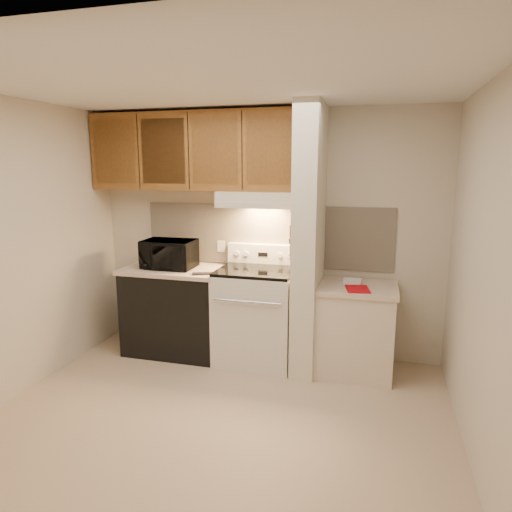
% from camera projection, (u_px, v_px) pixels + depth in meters
% --- Properties ---
extents(floor, '(3.60, 3.60, 0.00)m').
position_uv_depth(floor, '(218.00, 419.00, 3.56)').
color(floor, tan).
rests_on(floor, ground).
extents(ceiling, '(3.60, 3.60, 0.00)m').
position_uv_depth(ceiling, '(212.00, 82.00, 3.08)').
color(ceiling, white).
rests_on(ceiling, wall_back).
extents(wall_back, '(3.60, 2.50, 0.02)m').
position_uv_depth(wall_back, '(265.00, 234.00, 4.74)').
color(wall_back, beige).
rests_on(wall_back, floor).
extents(wall_left, '(0.02, 3.00, 2.50)m').
position_uv_depth(wall_left, '(11.00, 251.00, 3.78)').
color(wall_left, beige).
rests_on(wall_left, floor).
extents(wall_right, '(0.02, 3.00, 2.50)m').
position_uv_depth(wall_right, '(485.00, 279.00, 2.85)').
color(wall_right, beige).
rests_on(wall_right, floor).
extents(backsplash, '(2.60, 0.02, 0.63)m').
position_uv_depth(backsplash, '(265.00, 235.00, 4.73)').
color(backsplash, beige).
rests_on(backsplash, wall_back).
extents(range_body, '(0.76, 0.65, 0.92)m').
position_uv_depth(range_body, '(257.00, 317.00, 4.57)').
color(range_body, silver).
rests_on(range_body, floor).
extents(oven_window, '(0.50, 0.01, 0.30)m').
position_uv_depth(oven_window, '(248.00, 323.00, 4.26)').
color(oven_window, black).
rests_on(oven_window, range_body).
extents(oven_handle, '(0.65, 0.02, 0.02)m').
position_uv_depth(oven_handle, '(247.00, 302.00, 4.18)').
color(oven_handle, silver).
rests_on(oven_handle, range_body).
extents(cooktop, '(0.74, 0.64, 0.03)m').
position_uv_depth(cooktop, '(257.00, 271.00, 4.47)').
color(cooktop, black).
rests_on(cooktop, range_body).
extents(range_backguard, '(0.76, 0.08, 0.20)m').
position_uv_depth(range_backguard, '(264.00, 254.00, 4.72)').
color(range_backguard, silver).
rests_on(range_backguard, range_body).
extents(range_display, '(0.10, 0.01, 0.04)m').
position_uv_depth(range_display, '(263.00, 254.00, 4.68)').
color(range_display, black).
rests_on(range_display, range_backguard).
extents(range_knob_left_outer, '(0.05, 0.02, 0.05)m').
position_uv_depth(range_knob_left_outer, '(237.00, 253.00, 4.75)').
color(range_knob_left_outer, silver).
rests_on(range_knob_left_outer, range_backguard).
extents(range_knob_left_inner, '(0.05, 0.02, 0.05)m').
position_uv_depth(range_knob_left_inner, '(246.00, 254.00, 4.72)').
color(range_knob_left_inner, silver).
rests_on(range_knob_left_inner, range_backguard).
extents(range_knob_right_inner, '(0.05, 0.02, 0.05)m').
position_uv_depth(range_knob_right_inner, '(280.00, 255.00, 4.63)').
color(range_knob_right_inner, silver).
rests_on(range_knob_right_inner, range_backguard).
extents(range_knob_right_outer, '(0.05, 0.02, 0.05)m').
position_uv_depth(range_knob_right_outer, '(290.00, 256.00, 4.61)').
color(range_knob_right_outer, silver).
rests_on(range_knob_right_outer, range_backguard).
extents(dishwasher_front, '(1.00, 0.63, 0.87)m').
position_uv_depth(dishwasher_front, '(176.00, 311.00, 4.81)').
color(dishwasher_front, black).
rests_on(dishwasher_front, floor).
extents(left_countertop, '(1.04, 0.67, 0.04)m').
position_uv_depth(left_countertop, '(175.00, 269.00, 4.72)').
color(left_countertop, beige).
rests_on(left_countertop, dishwasher_front).
extents(spoon_rest, '(0.24, 0.15, 0.02)m').
position_uv_depth(spoon_rest, '(204.00, 274.00, 4.42)').
color(spoon_rest, black).
rests_on(spoon_rest, left_countertop).
extents(teal_jar, '(0.11, 0.11, 0.10)m').
position_uv_depth(teal_jar, '(175.00, 265.00, 4.60)').
color(teal_jar, '#1D6053').
rests_on(teal_jar, left_countertop).
extents(outlet, '(0.08, 0.01, 0.12)m').
position_uv_depth(outlet, '(221.00, 246.00, 4.87)').
color(outlet, beige).
rests_on(outlet, backsplash).
extents(microwave, '(0.53, 0.36, 0.29)m').
position_uv_depth(microwave, '(169.00, 254.00, 4.68)').
color(microwave, black).
rests_on(microwave, left_countertop).
extents(partition_pillar, '(0.22, 0.70, 2.50)m').
position_uv_depth(partition_pillar, '(309.00, 241.00, 4.28)').
color(partition_pillar, silver).
rests_on(partition_pillar, floor).
extents(pillar_trim, '(0.01, 0.70, 0.04)m').
position_uv_depth(pillar_trim, '(297.00, 235.00, 4.30)').
color(pillar_trim, brown).
rests_on(pillar_trim, partition_pillar).
extents(knife_strip, '(0.02, 0.42, 0.04)m').
position_uv_depth(knife_strip, '(295.00, 234.00, 4.25)').
color(knife_strip, black).
rests_on(knife_strip, partition_pillar).
extents(knife_blade_a, '(0.01, 0.03, 0.16)m').
position_uv_depth(knife_blade_a, '(290.00, 248.00, 4.10)').
color(knife_blade_a, silver).
rests_on(knife_blade_a, knife_strip).
extents(knife_handle_a, '(0.02, 0.02, 0.10)m').
position_uv_depth(knife_handle_a, '(291.00, 231.00, 4.09)').
color(knife_handle_a, black).
rests_on(knife_handle_a, knife_strip).
extents(knife_blade_b, '(0.01, 0.04, 0.18)m').
position_uv_depth(knife_blade_b, '(292.00, 247.00, 4.21)').
color(knife_blade_b, silver).
rests_on(knife_blade_b, knife_strip).
extents(knife_handle_b, '(0.02, 0.02, 0.10)m').
position_uv_depth(knife_handle_b, '(292.00, 230.00, 4.15)').
color(knife_handle_b, black).
rests_on(knife_handle_b, knife_strip).
extents(knife_blade_c, '(0.01, 0.04, 0.20)m').
position_uv_depth(knife_blade_c, '(294.00, 247.00, 4.26)').
color(knife_blade_c, silver).
rests_on(knife_blade_c, knife_strip).
extents(knife_handle_c, '(0.02, 0.02, 0.10)m').
position_uv_depth(knife_handle_c, '(294.00, 229.00, 4.24)').
color(knife_handle_c, black).
rests_on(knife_handle_c, knife_strip).
extents(knife_blade_d, '(0.01, 0.04, 0.16)m').
position_uv_depth(knife_blade_d, '(295.00, 243.00, 4.35)').
color(knife_blade_d, silver).
rests_on(knife_blade_d, knife_strip).
extents(knife_handle_d, '(0.02, 0.02, 0.10)m').
position_uv_depth(knife_handle_d, '(295.00, 228.00, 4.30)').
color(knife_handle_d, black).
rests_on(knife_handle_d, knife_strip).
extents(knife_blade_e, '(0.01, 0.04, 0.18)m').
position_uv_depth(knife_blade_e, '(297.00, 243.00, 4.42)').
color(knife_blade_e, silver).
rests_on(knife_blade_e, knife_strip).
extents(knife_handle_e, '(0.02, 0.02, 0.10)m').
position_uv_depth(knife_handle_e, '(297.00, 226.00, 4.39)').
color(knife_handle_e, black).
rests_on(knife_handle_e, knife_strip).
extents(oven_mitt, '(0.03, 0.09, 0.22)m').
position_uv_depth(oven_mitt, '(298.00, 245.00, 4.48)').
color(oven_mitt, gray).
rests_on(oven_mitt, partition_pillar).
extents(right_cab_base, '(0.70, 0.60, 0.81)m').
position_uv_depth(right_cab_base, '(355.00, 331.00, 4.32)').
color(right_cab_base, beige).
rests_on(right_cab_base, floor).
extents(right_countertop, '(0.74, 0.64, 0.04)m').
position_uv_depth(right_countertop, '(357.00, 288.00, 4.24)').
color(right_countertop, beige).
rests_on(right_countertop, right_cab_base).
extents(red_folder, '(0.25, 0.31, 0.01)m').
position_uv_depth(red_folder, '(358.00, 289.00, 4.11)').
color(red_folder, '#B50812').
rests_on(red_folder, right_countertop).
extents(white_box, '(0.17, 0.12, 0.04)m').
position_uv_depth(white_box, '(352.00, 281.00, 4.32)').
color(white_box, white).
rests_on(white_box, right_countertop).
extents(range_hood, '(0.78, 0.44, 0.15)m').
position_uv_depth(range_hood, '(260.00, 199.00, 4.46)').
color(range_hood, beige).
rests_on(range_hood, upper_cabinets).
extents(hood_lip, '(0.78, 0.04, 0.06)m').
position_uv_depth(hood_lip, '(254.00, 205.00, 4.27)').
color(hood_lip, beige).
rests_on(hood_lip, range_hood).
extents(upper_cabinets, '(2.18, 0.33, 0.77)m').
position_uv_depth(upper_cabinets, '(195.00, 152.00, 4.59)').
color(upper_cabinets, brown).
rests_on(upper_cabinets, wall_back).
extents(cab_door_a, '(0.46, 0.01, 0.63)m').
position_uv_depth(cab_door_a, '(114.00, 152.00, 4.65)').
color(cab_door_a, brown).
rests_on(cab_door_a, upper_cabinets).
extents(cab_gap_a, '(0.01, 0.01, 0.73)m').
position_uv_depth(cab_gap_a, '(138.00, 152.00, 4.58)').
color(cab_gap_a, black).
rests_on(cab_gap_a, upper_cabinets).
extents(cab_door_b, '(0.46, 0.01, 0.63)m').
position_uv_depth(cab_door_b, '(163.00, 151.00, 4.51)').
color(cab_door_b, brown).
rests_on(cab_door_b, upper_cabinets).
extents(cab_gap_b, '(0.01, 0.01, 0.73)m').
position_uv_depth(cab_gap_b, '(189.00, 151.00, 4.44)').
color(cab_gap_b, black).
rests_on(cab_gap_b, upper_cabinets).
extents(cab_door_c, '(0.46, 0.01, 0.63)m').
position_uv_depth(cab_door_c, '(215.00, 151.00, 4.37)').
color(cab_door_c, brown).
rests_on(cab_door_c, upper_cabinets).
extents(cab_gap_c, '(0.01, 0.01, 0.73)m').
position_uv_depth(cab_gap_c, '(242.00, 151.00, 4.30)').
color(cab_gap_c, black).
rests_on(cab_gap_c, upper_cabinets).
extents(cab_door_d, '(0.46, 0.01, 0.63)m').
position_uv_depth(cab_door_d, '(270.00, 150.00, 4.23)').
color(cab_door_d, brown).
rests_on(cab_door_d, upper_cabinets).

